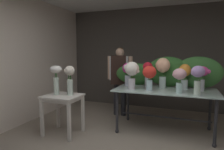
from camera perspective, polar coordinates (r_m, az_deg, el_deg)
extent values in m
plane|color=gray|center=(4.07, 8.54, -15.02)|extent=(7.26, 7.26, 0.00)
cube|color=#4C4742|center=(5.42, 12.42, 4.72)|extent=(4.87, 0.12, 2.67)
cube|color=beige|center=(4.90, -20.32, 4.30)|extent=(0.12, 3.42, 2.67)
cube|color=silver|center=(3.80, 15.10, -4.20)|extent=(1.83, 0.95, 0.02)
cylinder|color=#2D2D33|center=(3.71, 1.46, -10.69)|extent=(0.05, 0.05, 0.79)
sphere|color=#2D2D33|center=(3.83, 1.44, -15.90)|extent=(0.07, 0.07, 0.07)
cylinder|color=#2D2D33|center=(3.55, 27.79, -12.21)|extent=(0.05, 0.05, 0.79)
sphere|color=#2D2D33|center=(3.68, 27.48, -17.60)|extent=(0.07, 0.07, 0.07)
cylinder|color=#2D2D33|center=(4.39, 4.68, -7.95)|extent=(0.05, 0.05, 0.79)
sphere|color=#2D2D33|center=(4.50, 4.64, -12.44)|extent=(0.07, 0.07, 0.07)
cylinder|color=#2D2D33|center=(4.27, 26.52, -9.06)|extent=(0.05, 0.05, 0.79)
sphere|color=#2D2D33|center=(4.38, 26.28, -13.67)|extent=(0.07, 0.07, 0.07)
cylinder|color=#2D2D33|center=(3.93, 14.87, -11.70)|extent=(1.63, 0.03, 0.03)
cube|color=silver|center=(3.68, -14.13, -5.90)|extent=(0.64, 0.55, 0.03)
cube|color=silver|center=(3.69, -14.11, -6.58)|extent=(0.58, 0.49, 0.06)
cube|color=silver|center=(3.76, -19.63, -11.54)|extent=(0.05, 0.05, 0.70)
cube|color=silver|center=(3.44, -12.31, -13.01)|extent=(0.05, 0.05, 0.70)
cube|color=silver|center=(4.12, -15.35, -9.83)|extent=(0.05, 0.05, 0.70)
cube|color=silver|center=(3.83, -8.43, -10.92)|extent=(0.05, 0.05, 0.70)
cylinder|color=#232328|center=(4.76, 1.20, -6.42)|extent=(0.12, 0.12, 0.85)
cylinder|color=#232328|center=(4.71, 3.31, -6.59)|extent=(0.12, 0.12, 0.85)
cube|color=silver|center=(4.63, 2.29, 2.01)|extent=(0.43, 0.22, 0.56)
cube|color=black|center=(4.52, 1.83, 1.40)|extent=(0.36, 0.02, 0.68)
cylinder|color=#D8AD8E|center=(4.71, -0.71, 2.14)|extent=(0.09, 0.09, 0.55)
cylinder|color=#D8AD8E|center=(4.55, 5.40, 1.95)|extent=(0.09, 0.09, 0.55)
sphere|color=#D8AD8E|center=(4.61, 2.31, 6.58)|extent=(0.20, 0.20, 0.20)
ellipsoid|color=brown|center=(4.63, 2.39, 7.38)|extent=(0.15, 0.15, 0.09)
ellipsoid|color=#2D6028|center=(4.21, 7.19, 0.26)|extent=(0.91, 0.21, 0.45)
ellipsoid|color=#2D6028|center=(4.11, 15.87, 0.95)|extent=(0.82, 0.30, 0.60)
ellipsoid|color=#387033|center=(4.10, 23.64, 0.68)|extent=(0.87, 0.24, 0.61)
cylinder|color=silver|center=(3.63, 10.73, -2.87)|extent=(0.11, 0.11, 0.19)
cylinder|color=#9EBCB2|center=(3.64, 10.71, -3.72)|extent=(0.10, 0.10, 0.08)
cylinder|color=#387033|center=(3.62, 10.96, -2.25)|extent=(0.01, 0.01, 0.25)
cylinder|color=#387033|center=(3.63, 10.61, -2.21)|extent=(0.01, 0.01, 0.25)
cylinder|color=#387033|center=(3.60, 10.56, -2.29)|extent=(0.01, 0.01, 0.25)
ellipsoid|color=red|center=(3.60, 10.81, 0.85)|extent=(0.25, 0.25, 0.23)
sphere|color=red|center=(3.63, 9.73, 0.28)|extent=(0.07, 0.07, 0.07)
sphere|color=red|center=(3.56, 11.79, 0.86)|extent=(0.08, 0.08, 0.08)
cylinder|color=silver|center=(3.53, 18.82, -3.54)|extent=(0.10, 0.10, 0.17)
cylinder|color=#9EBCB2|center=(3.54, 18.80, -4.31)|extent=(0.10, 0.10, 0.07)
cylinder|color=#477F3D|center=(3.53, 19.11, -2.71)|extent=(0.01, 0.01, 0.26)
cylinder|color=#477F3D|center=(3.55, 18.64, -2.64)|extent=(0.01, 0.01, 0.26)
cylinder|color=#477F3D|center=(3.51, 18.75, -2.74)|extent=(0.01, 0.01, 0.26)
ellipsoid|color=#EFB2BC|center=(3.50, 18.97, 0.28)|extent=(0.22, 0.22, 0.19)
sphere|color=#EFB2BC|center=(3.50, 17.46, 0.06)|extent=(0.05, 0.05, 0.05)
cylinder|color=silver|center=(3.69, 5.73, -2.53)|extent=(0.13, 0.13, 0.21)
cylinder|color=#9EBCB2|center=(3.70, 5.71, -3.42)|extent=(0.12, 0.12, 0.09)
cylinder|color=#477F3D|center=(3.67, 6.05, -1.70)|extent=(0.01, 0.01, 0.30)
cylinder|color=#477F3D|center=(3.70, 5.87, -1.64)|extent=(0.01, 0.01, 0.30)
cylinder|color=#477F3D|center=(3.68, 5.48, -1.68)|extent=(0.01, 0.01, 0.30)
cylinder|color=#477F3D|center=(3.66, 5.68, -1.74)|extent=(0.01, 0.01, 0.30)
ellipsoid|color=white|center=(3.65, 5.78, 1.83)|extent=(0.26, 0.26, 0.26)
sphere|color=white|center=(3.67, 4.14, 2.19)|extent=(0.10, 0.10, 0.10)
sphere|color=white|center=(3.64, 7.45, 1.04)|extent=(0.07, 0.07, 0.07)
cylinder|color=silver|center=(3.94, 20.19, -2.58)|extent=(0.13, 0.13, 0.17)
cylinder|color=#9EBCB2|center=(3.95, 20.17, -3.27)|extent=(0.12, 0.12, 0.07)
cylinder|color=#477F3D|center=(3.94, 20.57, -1.71)|extent=(0.01, 0.01, 0.27)
cylinder|color=#477F3D|center=(3.96, 19.89, -1.65)|extent=(0.01, 0.01, 0.27)
cylinder|color=#477F3D|center=(3.91, 20.09, -1.76)|extent=(0.01, 0.01, 0.27)
ellipsoid|color=orange|center=(3.91, 20.35, 1.29)|extent=(0.21, 0.21, 0.23)
sphere|color=orange|center=(3.93, 18.99, 0.74)|extent=(0.11, 0.11, 0.11)
ellipsoid|color=#477F3D|center=(3.96, 20.42, -1.00)|extent=(0.10, 0.10, 0.03)
cylinder|color=silver|center=(3.85, 24.39, -2.70)|extent=(0.11, 0.11, 0.21)
cylinder|color=#9EBCB2|center=(3.86, 24.35, -3.55)|extent=(0.10, 0.10, 0.09)
cylinder|color=#477F3D|center=(3.84, 24.83, -1.96)|extent=(0.01, 0.01, 0.29)
cylinder|color=#477F3D|center=(3.87, 24.34, -1.88)|extent=(0.01, 0.01, 0.29)
cylinder|color=#477F3D|center=(3.84, 24.09, -1.92)|extent=(0.01, 0.01, 0.29)
cylinder|color=#477F3D|center=(3.82, 24.43, -1.98)|extent=(0.01, 0.01, 0.29)
ellipsoid|color=#E54C9E|center=(3.82, 24.57, 1.00)|extent=(0.23, 0.23, 0.18)
sphere|color=#E54C9E|center=(3.80, 26.12, 0.89)|extent=(0.08, 0.08, 0.08)
ellipsoid|color=#477F3D|center=(3.82, 24.30, -0.86)|extent=(0.10, 0.10, 0.03)
cylinder|color=silver|center=(3.90, 14.38, -2.11)|extent=(0.13, 0.13, 0.22)
cylinder|color=#9EBCB2|center=(3.91, 14.36, -3.01)|extent=(0.12, 0.12, 0.09)
cylinder|color=#387033|center=(3.88, 14.83, -1.08)|extent=(0.01, 0.01, 0.35)
cylinder|color=#387033|center=(3.92, 14.22, -0.99)|extent=(0.01, 0.01, 0.35)
cylinder|color=#387033|center=(3.87, 14.22, -1.08)|extent=(0.01, 0.01, 0.35)
ellipsoid|color=#F4B78E|center=(3.86, 14.52, 2.74)|extent=(0.27, 0.27, 0.28)
sphere|color=#F4B78E|center=(3.86, 13.25, 2.97)|extent=(0.11, 0.11, 0.11)
sphere|color=#F4B78E|center=(3.86, 15.59, 2.33)|extent=(0.07, 0.07, 0.07)
ellipsoid|color=#2D6028|center=(3.87, 14.58, -0.20)|extent=(0.06, 0.11, 0.03)
cylinder|color=silver|center=(4.04, 4.57, -1.64)|extent=(0.12, 0.12, 0.22)
cylinder|color=#9EBCB2|center=(4.05, 4.56, -2.51)|extent=(0.11, 0.11, 0.09)
cylinder|color=#387033|center=(4.03, 4.83, -1.01)|extent=(0.01, 0.01, 0.29)
cylinder|color=#387033|center=(4.06, 4.78, -0.96)|extent=(0.01, 0.01, 0.29)
cylinder|color=#387033|center=(4.04, 4.15, -0.98)|extent=(0.01, 0.01, 0.29)
cylinder|color=#387033|center=(4.01, 4.44, -1.04)|extent=(0.01, 0.01, 0.29)
ellipsoid|color=#D1338E|center=(4.01, 4.60, 1.96)|extent=(0.23, 0.23, 0.21)
sphere|color=#D1338E|center=(4.01, 6.02, 1.76)|extent=(0.08, 0.08, 0.08)
ellipsoid|color=#387033|center=(3.98, 4.78, 0.12)|extent=(0.10, 0.10, 0.03)
cylinder|color=silver|center=(3.98, 10.20, -1.79)|extent=(0.11, 0.11, 0.23)
cylinder|color=#9EBCB2|center=(3.99, 10.18, -2.69)|extent=(0.10, 0.10, 0.10)
cylinder|color=#28562D|center=(3.97, 10.46, -0.80)|extent=(0.01, 0.01, 0.35)
cylinder|color=#28562D|center=(4.00, 10.24, -0.75)|extent=(0.01, 0.01, 0.35)
cylinder|color=#28562D|center=(3.97, 9.85, -0.79)|extent=(0.01, 0.01, 0.35)
cylinder|color=#28562D|center=(3.96, 10.20, -0.81)|extent=(0.01, 0.01, 0.35)
ellipsoid|color=red|center=(3.95, 10.29, 2.44)|extent=(0.19, 0.19, 0.17)
sphere|color=red|center=(3.99, 9.52, 2.17)|extent=(0.08, 0.08, 0.08)
sphere|color=red|center=(3.95, 11.17, 2.27)|extent=(0.09, 0.09, 0.09)
ellipsoid|color=#2D6028|center=(3.97, 9.71, 0.14)|extent=(0.09, 0.11, 0.03)
cylinder|color=silver|center=(3.45, 23.44, -3.47)|extent=(0.10, 0.10, 0.23)
cylinder|color=#9EBCB2|center=(3.46, 23.39, -4.53)|extent=(0.10, 0.10, 0.10)
cylinder|color=#387033|center=(3.45, 23.84, -2.61)|extent=(0.01, 0.01, 0.32)
cylinder|color=#387033|center=(3.46, 23.52, -2.57)|extent=(0.01, 0.01, 0.32)
cylinder|color=#387033|center=(3.44, 23.20, -2.61)|extent=(0.01, 0.01, 0.32)
cylinder|color=#387033|center=(3.42, 23.51, -2.67)|extent=(0.01, 0.01, 0.32)
ellipsoid|color=#B28ED1|center=(3.42, 23.64, 0.93)|extent=(0.21, 0.21, 0.19)
sphere|color=#B28ED1|center=(3.39, 22.38, 0.48)|extent=(0.06, 0.06, 0.06)
ellipsoid|color=#477F3D|center=(3.44, 24.03, -1.25)|extent=(0.05, 0.10, 0.03)
cylinder|color=silver|center=(3.72, -15.82, -3.07)|extent=(0.10, 0.10, 0.32)
cylinder|color=#9EBCB2|center=(3.74, -15.78, -4.43)|extent=(0.09, 0.09, 0.13)
cylinder|color=#2D6028|center=(3.70, -15.70, -2.23)|extent=(0.01, 0.01, 0.41)
cylinder|color=#2D6028|center=(3.74, -15.74, -2.15)|extent=(0.01, 0.01, 0.41)
cylinder|color=#2D6028|center=(3.71, -16.01, -2.23)|extent=(0.01, 0.01, 0.41)
ellipsoid|color=white|center=(3.69, -15.97, 1.61)|extent=(0.22, 0.22, 0.14)
sphere|color=white|center=(3.76, -16.87, 1.39)|extent=(0.06, 0.06, 0.06)
cylinder|color=silver|center=(3.63, -12.04, -3.47)|extent=(0.10, 0.10, 0.29)
cylinder|color=#9EBCB2|center=(3.64, -12.01, -4.72)|extent=(0.09, 0.09, 0.12)
cylinder|color=#2D6028|center=(3.61, -11.81, -2.62)|extent=(0.01, 0.01, 0.38)
cylinder|color=#2D6028|center=(3.64, -11.97, -2.54)|extent=(0.01, 0.01, 0.38)
cylinder|color=#2D6028|center=(3.63, -12.34, -2.58)|extent=(0.01, 0.01, 0.38)
cylinder|color=#2D6028|center=(3.60, -12.37, -2.65)|extent=(0.01, 0.01, 0.38)
ellipsoid|color=silver|center=(3.59, -12.15, 1.23)|extent=(0.18, 0.18, 0.17)
sphere|color=silver|center=(3.64, -13.04, 1.25)|extent=(0.09, 0.09, 0.09)
sphere|color=silver|center=(3.56, -11.32, 0.94)|extent=(0.06, 0.06, 0.06)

